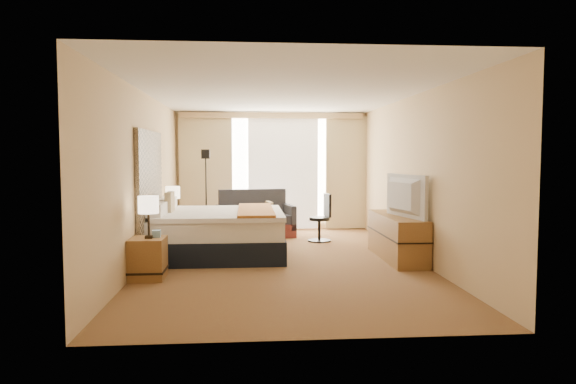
{
  "coord_description": "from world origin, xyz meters",
  "views": [
    {
      "loc": [
        -0.53,
        -7.93,
        1.64
      ],
      "look_at": [
        0.12,
        0.4,
        1.05
      ],
      "focal_mm": 32.0,
      "sensor_mm": 36.0,
      "label": 1
    }
  ],
  "objects": [
    {
      "name": "bed",
      "position": [
        -1.06,
        0.5,
        0.39
      ],
      "size": [
        2.17,
        1.99,
        1.05
      ],
      "color": "black",
      "rests_on": "floor"
    },
    {
      "name": "nightstand_right",
      "position": [
        -1.87,
        1.45,
        0.28
      ],
      "size": [
        0.45,
        0.52,
        0.55
      ],
      "primitive_type": "cube",
      "color": "olive",
      "rests_on": "floor"
    },
    {
      "name": "television",
      "position": [
        1.78,
        -0.28,
        1.03
      ],
      "size": [
        0.39,
        1.15,
        0.66
      ],
      "primitive_type": "imported",
      "rotation": [
        0.0,
        0.0,
        1.79
      ],
      "color": "black",
      "rests_on": "media_dresser"
    },
    {
      "name": "ceiling",
      "position": [
        0.0,
        0.0,
        2.6
      ],
      "size": [
        4.2,
        7.0,
        0.02
      ],
      "primitive_type": "cube",
      "color": "silver",
      "rests_on": "wall_back"
    },
    {
      "name": "window",
      "position": [
        0.25,
        3.47,
        1.32
      ],
      "size": [
        2.3,
        0.02,
        2.3
      ],
      "primitive_type": "cube",
      "color": "silver",
      "rests_on": "wall_back"
    },
    {
      "name": "nightstand_left",
      "position": [
        -1.87,
        -1.05,
        0.28
      ],
      "size": [
        0.45,
        0.52,
        0.55
      ],
      "primitive_type": "cube",
      "color": "olive",
      "rests_on": "floor"
    },
    {
      "name": "wall_right",
      "position": [
        2.1,
        0.0,
        1.3
      ],
      "size": [
        0.02,
        7.0,
        2.6
      ],
      "primitive_type": "cube",
      "color": "tan",
      "rests_on": "ground"
    },
    {
      "name": "lamp_right",
      "position": [
        -1.89,
        1.44,
        0.97
      ],
      "size": [
        0.26,
        0.26,
        0.54
      ],
      "color": "black",
      "rests_on": "nightstand_right"
    },
    {
      "name": "tissue_box",
      "position": [
        -1.76,
        -1.01,
        0.6
      ],
      "size": [
        0.11,
        0.11,
        0.1
      ],
      "primitive_type": "cube",
      "rotation": [
        0.0,
        0.0,
        0.08
      ],
      "color": "#82ABC9",
      "rests_on": "nightstand_left"
    },
    {
      "name": "headboard",
      "position": [
        -2.06,
        0.2,
        1.28
      ],
      "size": [
        0.06,
        1.85,
        1.5
      ],
      "primitive_type": "cube",
      "color": "black",
      "rests_on": "wall_left"
    },
    {
      "name": "media_dresser",
      "position": [
        1.83,
        0.0,
        0.35
      ],
      "size": [
        0.5,
        1.8,
        0.7
      ],
      "primitive_type": "cube",
      "color": "olive",
      "rests_on": "floor"
    },
    {
      "name": "wall_back",
      "position": [
        0.0,
        3.5,
        1.3
      ],
      "size": [
        4.2,
        0.02,
        2.6
      ],
      "primitive_type": "cube",
      "color": "tan",
      "rests_on": "ground"
    },
    {
      "name": "curtains",
      "position": [
        -0.0,
        3.39,
        1.41
      ],
      "size": [
        4.12,
        0.19,
        2.56
      ],
      "color": "beige",
      "rests_on": "floor"
    },
    {
      "name": "desk_chair",
      "position": [
        0.88,
        1.78,
        0.41
      ],
      "size": [
        0.45,
        0.45,
        0.92
      ],
      "rotation": [
        0.0,
        0.0,
        0.16
      ],
      "color": "black",
      "rests_on": "floor"
    },
    {
      "name": "floor",
      "position": [
        0.0,
        0.0,
        0.0
      ],
      "size": [
        4.2,
        7.0,
        0.02
      ],
      "primitive_type": "cube",
      "color": "#522017",
      "rests_on": "ground"
    },
    {
      "name": "wall_front",
      "position": [
        0.0,
        -3.5,
        1.3
      ],
      "size": [
        4.2,
        0.02,
        2.6
      ],
      "primitive_type": "cube",
      "color": "tan",
      "rests_on": "ground"
    },
    {
      "name": "loveseat",
      "position": [
        -0.39,
        2.49,
        0.31
      ],
      "size": [
        1.64,
        1.08,
        0.95
      ],
      "rotation": [
        0.0,
        0.0,
        0.18
      ],
      "color": "#5D211A",
      "rests_on": "floor"
    },
    {
      "name": "telephone",
      "position": [
        -1.76,
        1.28,
        0.59
      ],
      "size": [
        0.24,
        0.21,
        0.08
      ],
      "primitive_type": "cube",
      "rotation": [
        0.0,
        0.0,
        0.33
      ],
      "color": "black",
      "rests_on": "nightstand_right"
    },
    {
      "name": "lamp_left",
      "position": [
        -1.84,
        -1.1,
        0.99
      ],
      "size": [
        0.27,
        0.27,
        0.56
      ],
      "color": "black",
      "rests_on": "nightstand_left"
    },
    {
      "name": "floor_lamp",
      "position": [
        -1.36,
        2.3,
        1.25
      ],
      "size": [
        0.22,
        0.22,
        1.77
      ],
      "color": "black",
      "rests_on": "floor"
    },
    {
      "name": "wall_left",
      "position": [
        -2.1,
        0.0,
        1.3
      ],
      "size": [
        0.02,
        7.0,
        2.6
      ],
      "primitive_type": "cube",
      "color": "tan",
      "rests_on": "ground"
    }
  ]
}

